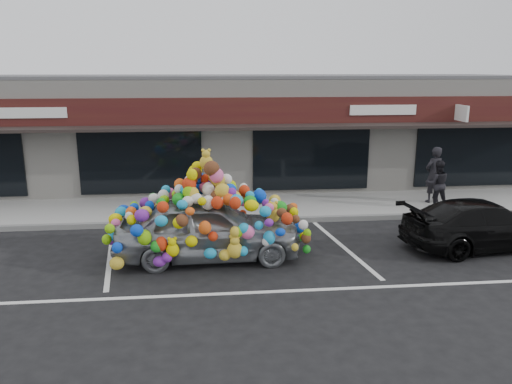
{
  "coord_description": "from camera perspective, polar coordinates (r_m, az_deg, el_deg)",
  "views": [
    {
      "loc": [
        -0.72,
        -11.89,
        4.56
      ],
      "look_at": [
        0.61,
        1.4,
        1.25
      ],
      "focal_mm": 35.0,
      "sensor_mm": 36.0,
      "label": 1
    }
  ],
  "objects": [
    {
      "name": "sidewalk",
      "position": [
        16.52,
        -3.0,
        -1.86
      ],
      "size": [
        26.0,
        3.0,
        0.15
      ],
      "primitive_type": "cube",
      "color": "#9C9C96",
      "rests_on": "ground"
    },
    {
      "name": "kerb",
      "position": [
        15.09,
        -2.72,
        -3.4
      ],
      "size": [
        26.0,
        0.18,
        0.16
      ],
      "primitive_type": "cube",
      "color": "slate",
      "rests_on": "ground"
    },
    {
      "name": "shop_building",
      "position": [
        20.48,
        -3.68,
        7.17
      ],
      "size": [
        24.0,
        7.2,
        4.31
      ],
      "color": "silver",
      "rests_on": "ground"
    },
    {
      "name": "parking_stripe_left",
      "position": [
        13.15,
        -16.33,
        -6.94
      ],
      "size": [
        0.73,
        4.37,
        0.01
      ],
      "primitive_type": "cube",
      "rotation": [
        0.0,
        0.0,
        0.14
      ],
      "color": "silver",
      "rests_on": "ground"
    },
    {
      "name": "parking_stripe_mid",
      "position": [
        13.39,
        9.95,
        -6.2
      ],
      "size": [
        0.73,
        4.37,
        0.01
      ],
      "primitive_type": "cube",
      "rotation": [
        0.0,
        0.0,
        0.14
      ],
      "color": "silver",
      "rests_on": "ground"
    },
    {
      "name": "toy_car",
      "position": [
        12.22,
        -5.52,
        -3.33
      ],
      "size": [
        3.26,
        4.84,
        2.81
      ],
      "rotation": [
        0.0,
        0.0,
        1.59
      ],
      "color": "#9FA2A9",
      "rests_on": "ground"
    },
    {
      "name": "pedestrian_a",
      "position": [
        17.8,
        19.66,
        1.87
      ],
      "size": [
        0.8,
        0.64,
        1.89
      ],
      "primitive_type": "imported",
      "rotation": [
        0.0,
        0.0,
        3.45
      ],
      "color": "black",
      "rests_on": "sidewalk"
    },
    {
      "name": "black_sedan",
      "position": [
        14.27,
        24.56,
        -3.38
      ],
      "size": [
        2.31,
        4.52,
        1.26
      ],
      "primitive_type": "imported",
      "rotation": [
        0.0,
        0.0,
        1.7
      ],
      "color": "black",
      "rests_on": "ground"
    },
    {
      "name": "ground",
      "position": [
        12.75,
        -2.12,
        -7.05
      ],
      "size": [
        90.0,
        90.0,
        0.0
      ],
      "primitive_type": "plane",
      "color": "black",
      "rests_on": "ground"
    },
    {
      "name": "lane_line",
      "position": [
        10.96,
        9.37,
        -10.86
      ],
      "size": [
        14.0,
        0.12,
        0.01
      ],
      "primitive_type": "cube",
      "color": "silver",
      "rests_on": "ground"
    },
    {
      "name": "pedestrian_b",
      "position": [
        17.22,
        20.0,
        0.88
      ],
      "size": [
        0.85,
        0.72,
        1.55
      ],
      "primitive_type": "imported",
      "rotation": [
        0.0,
        0.0,
        2.96
      ],
      "color": "black",
      "rests_on": "sidewalk"
    }
  ]
}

